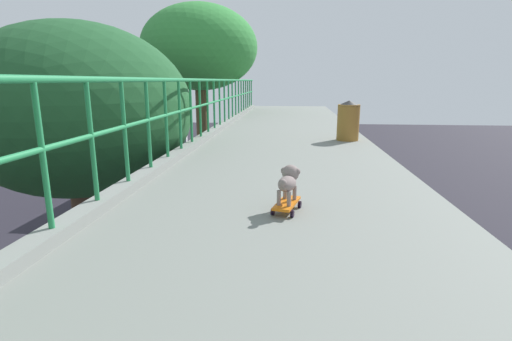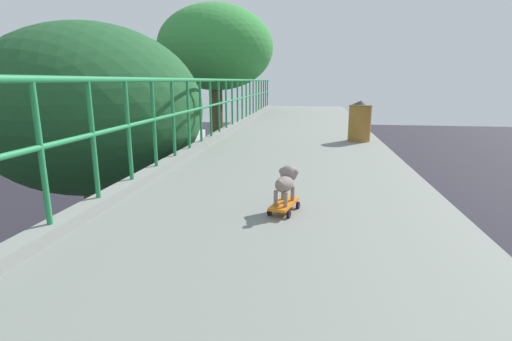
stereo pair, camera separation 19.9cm
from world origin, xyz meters
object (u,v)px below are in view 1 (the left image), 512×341
(city_bus, at_px, (146,161))
(small_dog, at_px, (288,180))
(litter_bin, at_px, (348,120))
(toy_skateboard, at_px, (287,204))

(city_bus, xyz_separation_m, small_dog, (8.98, -19.48, 4.03))
(litter_bin, bearing_deg, toy_skateboard, -104.63)
(small_dog, bearing_deg, city_bus, 114.74)
(city_bus, xyz_separation_m, toy_skateboard, (8.97, -19.51, 3.81))
(small_dog, bearing_deg, litter_bin, 75.40)
(toy_skateboard, relative_size, small_dog, 1.16)
(city_bus, height_order, small_dog, small_dog)
(small_dog, xyz_separation_m, litter_bin, (1.14, 4.38, 0.11))
(toy_skateboard, bearing_deg, small_dog, 71.96)
(toy_skateboard, relative_size, litter_bin, 0.58)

